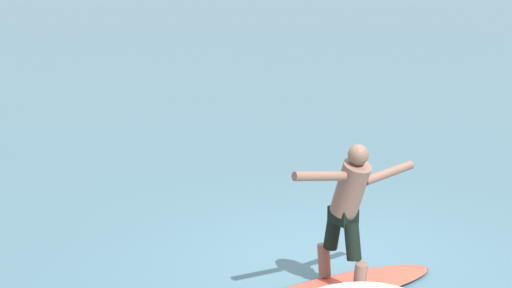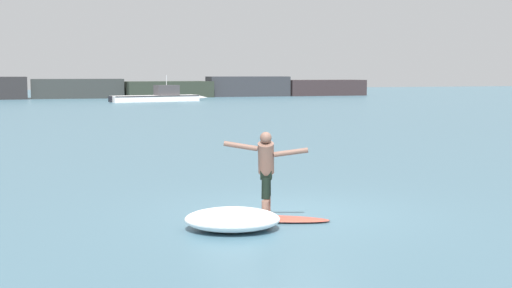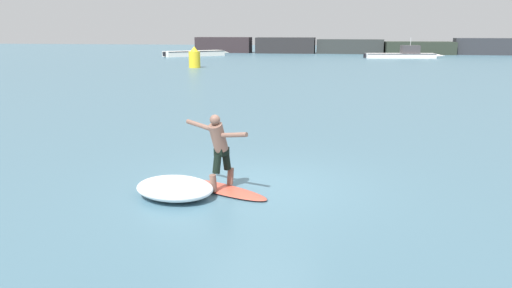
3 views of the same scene
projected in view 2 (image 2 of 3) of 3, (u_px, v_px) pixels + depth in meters
The scene contains 6 objects.
ground_plane at pixel (290, 214), 13.26m from camera, with size 200.00×200.00×0.00m, color #476E80.
rock_jetty_breakwater at pixel (127, 88), 73.65m from camera, with size 53.92×5.38×2.20m.
surfboard at pixel (264, 218), 12.67m from camera, with size 2.38×1.60×0.19m.
surfer at pixel (266, 168), 12.49m from camera, with size 1.40×0.86×1.54m.
small_boat_offshore at pixel (159, 96), 64.07m from camera, with size 9.41×3.08×2.36m.
wave_foam_at_tail at pixel (232, 219), 11.85m from camera, with size 1.91×1.71×0.36m.
Camera 2 is at (-4.90, -12.12, 2.62)m, focal length 50.00 mm.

